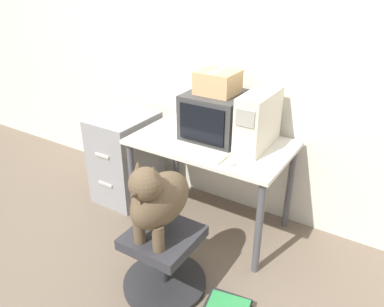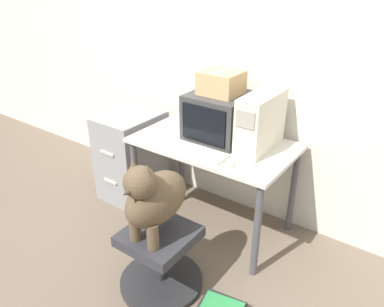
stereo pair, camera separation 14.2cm
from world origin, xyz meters
name	(u,v)px [view 1 (the left image)]	position (x,y,z in m)	size (l,w,h in m)	color
ground_plane	(186,247)	(0.00, 0.00, 0.00)	(12.00, 12.00, 0.00)	#6B5B4C
wall_back	(240,57)	(0.00, 0.78, 1.30)	(8.00, 0.05, 2.60)	silver
desk	(211,153)	(0.00, 0.36, 0.66)	(1.19, 0.72, 0.76)	silver
crt_monitor	(216,115)	(-0.02, 0.45, 0.93)	(0.44, 0.45, 0.34)	#383838
pc_tower	(258,120)	(0.32, 0.44, 0.96)	(0.18, 0.47, 0.41)	beige
keyboard	(196,152)	(0.01, 0.12, 0.77)	(0.44, 0.16, 0.03)	beige
computer_mouse	(231,163)	(0.30, 0.09, 0.77)	(0.07, 0.04, 0.04)	beige
office_chair	(164,260)	(0.08, -0.40, 0.21)	(0.55, 0.55, 0.43)	#262628
dog	(158,198)	(0.08, -0.43, 0.71)	(0.26, 0.50, 0.55)	brown
filing_cabinet	(126,157)	(-0.86, 0.34, 0.39)	(0.43, 0.57, 0.78)	gray
cardboard_box	(218,82)	(-0.02, 0.46, 1.18)	(0.28, 0.26, 0.17)	tan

